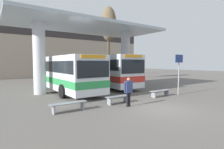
{
  "coord_description": "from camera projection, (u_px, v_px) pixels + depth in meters",
  "views": [
    {
      "loc": [
        -7.54,
        -6.28,
        2.47
      ],
      "look_at": [
        0.0,
        4.62,
        1.6
      ],
      "focal_mm": 28.0,
      "sensor_mm": 36.0,
      "label": 1
    }
  ],
  "objects": [
    {
      "name": "info_sign_platform",
      "position": [
        179.0,
        66.0,
        13.47
      ],
      "size": [
        0.9,
        0.09,
        3.11
      ],
      "color": "gray",
      "rests_on": "ground_plane"
    },
    {
      "name": "transit_bus_center_bay",
      "position": [
        100.0,
        69.0,
        19.22
      ],
      "size": [
        3.17,
        11.78,
        3.19
      ],
      "rotation": [
        0.0,
        0.0,
        3.1
      ],
      "color": "silver",
      "rests_on": "ground_plane"
    },
    {
      "name": "pedestrian_waiting",
      "position": [
        128.0,
        89.0,
        9.86
      ],
      "size": [
        0.61,
        0.25,
        1.64
      ],
      "rotation": [
        0.0,
        0.0,
        -0.02
      ],
      "color": "black",
      "rests_on": "ground_plane"
    },
    {
      "name": "poplar_tree_behind_left",
      "position": [
        109.0,
        25.0,
        25.5
      ],
      "size": [
        2.3,
        2.3,
        10.7
      ],
      "color": "#473A2B",
      "rests_on": "ground_plane"
    },
    {
      "name": "waiting_bench_near_pillar",
      "position": [
        69.0,
        105.0,
        8.87
      ],
      "size": [
        1.91,
        0.44,
        0.46
      ],
      "color": "gray",
      "rests_on": "ground_plane"
    },
    {
      "name": "waiting_bench_far_platform",
      "position": [
        118.0,
        98.0,
        10.63
      ],
      "size": [
        1.55,
        0.44,
        0.46
      ],
      "color": "gray",
      "rests_on": "ground_plane"
    },
    {
      "name": "waiting_bench_mid_platform",
      "position": [
        160.0,
        92.0,
        12.85
      ],
      "size": [
        1.81,
        0.44,
        0.46
      ],
      "color": "gray",
      "rests_on": "ground_plane"
    },
    {
      "name": "station_canopy",
      "position": [
        89.0,
        37.0,
        16.16
      ],
      "size": [
        13.77,
        6.48,
        5.93
      ],
      "color": "silver",
      "rests_on": "ground_plane"
    },
    {
      "name": "ground_plane",
      "position": [
        160.0,
        108.0,
        9.6
      ],
      "size": [
        100.0,
        100.0,
        0.0
      ],
      "primitive_type": "plane",
      "color": "#605B56"
    },
    {
      "name": "townhouse_backdrop",
      "position": [
        44.0,
        46.0,
        29.64
      ],
      "size": [
        40.0,
        0.58,
        9.1
      ],
      "color": "tan",
      "rests_on": "ground_plane"
    },
    {
      "name": "transit_bus_left_bay",
      "position": [
        62.0,
        72.0,
        15.84
      ],
      "size": [
        2.94,
        11.72,
        3.03
      ],
      "rotation": [
        0.0,
        0.0,
        3.16
      ],
      "color": "silver",
      "rests_on": "ground_plane"
    }
  ]
}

